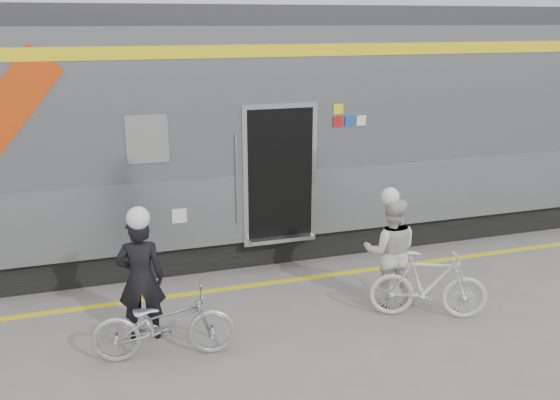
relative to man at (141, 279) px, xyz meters
name	(u,v)px	position (x,y,z in m)	size (l,w,h in m)	color
ground	(322,355)	(2.00, -1.09, -0.81)	(90.00, 90.00, 0.00)	slate
train	(127,135)	(0.13, 3.10, 1.25)	(24.00, 3.17, 4.10)	black
safety_strip	(271,283)	(2.00, 1.06, -0.80)	(24.00, 0.12, 0.01)	yellow
man	(141,279)	(0.00, 0.00, 0.00)	(0.59, 0.39, 1.61)	black
bicycle_left	(164,323)	(0.20, -0.55, -0.36)	(0.59, 1.69, 0.89)	#B7B9C0
woman	(390,251)	(3.41, -0.07, -0.03)	(0.76, 0.59, 1.56)	silver
bicycle_right	(429,285)	(3.71, -0.62, -0.33)	(0.45, 1.58, 0.95)	beige
helmet_man	(135,206)	(0.00, 0.00, 0.95)	(0.28, 0.28, 0.28)	white
helmet_woman	(394,189)	(3.41, -0.07, 0.88)	(0.25, 0.25, 0.25)	white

